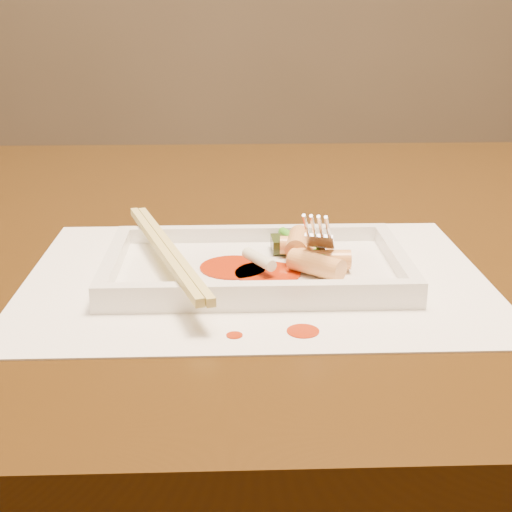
{
  "coord_description": "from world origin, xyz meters",
  "views": [
    {
      "loc": [
        -0.11,
        -0.76,
        0.98
      ],
      "look_at": [
        -0.09,
        -0.18,
        0.77
      ],
      "focal_mm": 50.0,
      "sensor_mm": 36.0,
      "label": 1
    }
  ],
  "objects_px": {
    "table": "(324,302)",
    "plate_base": "(256,271)",
    "placemat": "(256,276)",
    "chopstick_a": "(161,249)",
    "fork": "(336,179)"
  },
  "relations": [
    {
      "from": "fork",
      "to": "chopstick_a",
      "type": "bearing_deg",
      "value": -173.25
    },
    {
      "from": "fork",
      "to": "placemat",
      "type": "bearing_deg",
      "value": -165.58
    },
    {
      "from": "table",
      "to": "fork",
      "type": "relative_size",
      "value": 10.0
    },
    {
      "from": "table",
      "to": "plate_base",
      "type": "height_order",
      "value": "plate_base"
    },
    {
      "from": "placemat",
      "to": "plate_base",
      "type": "xyz_separation_m",
      "value": [
        0.0,
        0.0,
        0.0
      ]
    },
    {
      "from": "placemat",
      "to": "chopstick_a",
      "type": "relative_size",
      "value": 1.59
    },
    {
      "from": "table",
      "to": "placemat",
      "type": "distance_m",
      "value": 0.22
    },
    {
      "from": "plate_base",
      "to": "chopstick_a",
      "type": "height_order",
      "value": "chopstick_a"
    },
    {
      "from": "table",
      "to": "fork",
      "type": "bearing_deg",
      "value": -95.81
    },
    {
      "from": "plate_base",
      "to": "fork",
      "type": "bearing_deg",
      "value": 14.42
    },
    {
      "from": "table",
      "to": "placemat",
      "type": "xyz_separation_m",
      "value": [
        -0.09,
        -0.18,
        0.1
      ]
    },
    {
      "from": "table",
      "to": "chopstick_a",
      "type": "xyz_separation_m",
      "value": [
        -0.17,
        -0.18,
        0.13
      ]
    },
    {
      "from": "chopstick_a",
      "to": "fork",
      "type": "relative_size",
      "value": 1.79
    },
    {
      "from": "plate_base",
      "to": "chopstick_a",
      "type": "bearing_deg",
      "value": 180.0
    },
    {
      "from": "table",
      "to": "fork",
      "type": "height_order",
      "value": "fork"
    }
  ]
}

